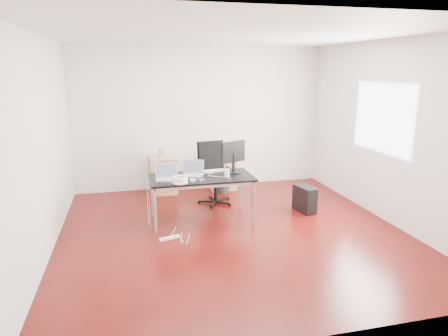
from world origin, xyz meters
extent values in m
plane|color=#3D0806|center=(0.00, 0.00, 0.00)|extent=(5.00, 5.00, 0.00)
plane|color=silver|center=(0.00, 0.00, 2.80)|extent=(5.00, 5.00, 0.00)
plane|color=silver|center=(0.00, 2.50, 1.40)|extent=(5.00, 0.00, 5.00)
plane|color=silver|center=(0.00, -2.50, 1.40)|extent=(5.00, 0.00, 5.00)
plane|color=silver|center=(-2.50, 0.00, 1.40)|extent=(0.00, 5.00, 5.00)
plane|color=silver|center=(2.50, 0.00, 1.40)|extent=(0.00, 5.00, 5.00)
plane|color=white|center=(2.48, 0.20, 1.60)|extent=(0.00, 1.50, 1.50)
cube|color=black|center=(-0.36, 0.57, 0.71)|extent=(1.60, 0.80, 0.03)
cube|color=silver|center=(-1.11, 0.22, 0.35)|extent=(0.04, 0.04, 0.70)
cube|color=silver|center=(-1.11, 0.92, 0.35)|extent=(0.04, 0.04, 0.70)
cube|color=silver|center=(0.39, 0.22, 0.35)|extent=(0.04, 0.04, 0.70)
cube|color=silver|center=(0.39, 0.92, 0.35)|extent=(0.04, 0.04, 0.70)
cylinder|color=black|center=(0.03, 1.34, 0.23)|extent=(0.06, 0.06, 0.47)
cube|color=black|center=(0.03, 1.34, 0.50)|extent=(0.54, 0.52, 0.06)
cube|color=black|center=(0.00, 1.56, 0.81)|extent=(0.47, 0.16, 0.55)
cube|color=tan|center=(-0.81, 2.23, 0.35)|extent=(0.50, 0.50, 0.70)
cube|color=tan|center=(0.36, 2.23, 0.35)|extent=(0.50, 0.50, 0.70)
cube|color=black|center=(1.41, 0.58, 0.22)|extent=(0.29, 0.48, 0.44)
cylinder|color=black|center=(0.33, 1.96, 0.14)|extent=(0.28, 0.28, 0.28)
cube|color=white|center=(-0.94, -0.04, 0.02)|extent=(0.30, 0.14, 0.04)
cube|color=silver|center=(-0.90, 0.48, 0.74)|extent=(0.34, 0.25, 0.01)
cube|color=silver|center=(-0.89, 0.60, 0.85)|extent=(0.33, 0.06, 0.22)
cube|color=#475166|center=(-0.89, 0.59, 0.85)|extent=(0.29, 0.05, 0.18)
cube|color=silver|center=(-0.49, 0.63, 0.74)|extent=(0.39, 0.34, 0.01)
cube|color=silver|center=(-0.45, 0.73, 0.85)|extent=(0.32, 0.17, 0.22)
cube|color=#475166|center=(-0.45, 0.73, 0.85)|extent=(0.28, 0.14, 0.18)
cylinder|color=black|center=(0.19, 0.69, 0.74)|extent=(0.26, 0.26, 0.02)
cylinder|color=black|center=(0.19, 0.69, 0.90)|extent=(0.05, 0.05, 0.30)
cube|color=black|center=(0.19, 0.71, 1.07)|extent=(0.43, 0.23, 0.34)
cube|color=#475166|center=(0.19, 0.73, 1.07)|extent=(0.36, 0.16, 0.29)
cube|color=white|center=(-0.13, 0.82, 0.74)|extent=(0.45, 0.19, 0.02)
cylinder|color=white|center=(0.02, 0.46, 0.79)|extent=(0.09, 0.09, 0.12)
cylinder|color=brown|center=(0.04, 0.60, 0.78)|extent=(0.09, 0.09, 0.10)
torus|color=white|center=(-0.73, 0.26, 0.75)|extent=(0.24, 0.24, 0.04)
torus|color=white|center=(-0.73, 0.26, 0.78)|extent=(0.23, 0.23, 0.04)
torus|color=white|center=(-0.73, 0.26, 0.82)|extent=(0.22, 0.22, 0.04)
cube|color=white|center=(-0.53, 0.33, 0.74)|extent=(0.07, 0.07, 0.03)
cube|color=#9E9E9E|center=(-0.84, 2.21, 0.79)|extent=(0.10, 0.09, 0.18)
cube|color=black|center=(0.43, 2.21, 0.74)|extent=(0.34, 0.29, 0.09)
camera|label=1|loc=(-1.43, -5.34, 2.35)|focal=32.00mm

